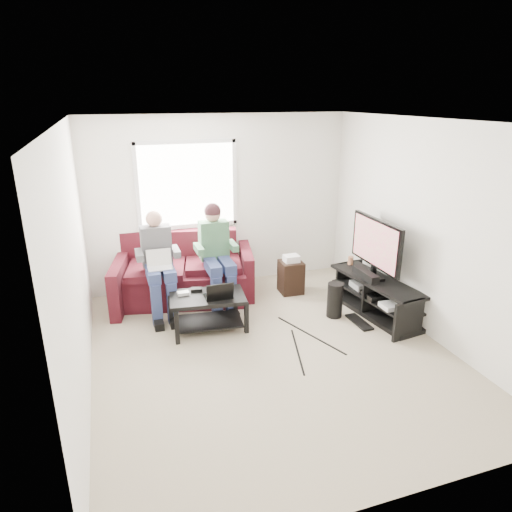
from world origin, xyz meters
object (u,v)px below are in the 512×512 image
object	(u,v)px
coffee_table	(208,304)
subwoofer	(335,300)
sofa	(185,276)
end_table	(291,276)
tv_stand	(375,298)
tv	(376,245)

from	to	relation	value
coffee_table	subwoofer	bearing A→B (deg)	-6.50
sofa	end_table	size ratio (longest dim) A/B	3.72
end_table	sofa	bearing A→B (deg)	168.67
coffee_table	tv_stand	bearing A→B (deg)	-7.16
sofa	subwoofer	distance (m)	2.19
subwoofer	sofa	bearing A→B (deg)	145.37
subwoofer	end_table	xyz separation A→B (m)	(-0.25, 0.93, 0.03)
coffee_table	end_table	distance (m)	1.63
coffee_table	tv_stand	distance (m)	2.29
tv_stand	subwoofer	xyz separation A→B (m)	(-0.57, 0.09, 0.01)
subwoofer	end_table	size ratio (longest dim) A/B	0.81
sofa	subwoofer	xyz separation A→B (m)	(1.80, -1.25, -0.10)
coffee_table	subwoofer	xyz separation A→B (m)	(1.70, -0.19, -0.11)
tv	end_table	world-z (taller)	tv
tv_stand	end_table	xyz separation A→B (m)	(-0.82, 1.03, 0.04)
tv_stand	subwoofer	world-z (taller)	tv_stand
sofa	tv	xyz separation A→B (m)	(2.37, -1.24, 0.62)
tv_stand	tv	size ratio (longest dim) A/B	1.42
sofa	subwoofer	world-z (taller)	sofa
tv_stand	tv	world-z (taller)	tv
coffee_table	end_table	size ratio (longest dim) A/B	1.68
tv_stand	subwoofer	size ratio (longest dim) A/B	3.27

